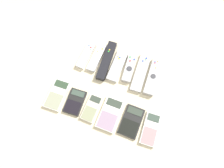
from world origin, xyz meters
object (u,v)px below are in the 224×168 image
(remote_1, at_px, (97,57))
(calculator_1, at_px, (75,102))
(remote_5, at_px, (141,72))
(calculator_5, at_px, (151,129))
(remote_3, at_px, (117,66))
(calculator_3, at_px, (110,114))
(remote_0, at_px, (86,55))
(remote_2, at_px, (107,61))
(remote_6, at_px, (153,76))
(calculator_0, at_px, (57,94))
(remote_4, at_px, (130,68))
(calculator_4, at_px, (131,121))
(calculator_2, at_px, (92,108))

(remote_1, xyz_separation_m, calculator_1, (-0.01, -0.26, -0.00))
(remote_5, distance_m, calculator_5, 0.28)
(remote_3, height_order, calculator_3, remote_3)
(remote_0, bearing_deg, remote_2, 5.96)
(remote_6, height_order, calculator_0, remote_6)
(remote_4, bearing_deg, calculator_4, -73.95)
(remote_6, xyz_separation_m, calculator_3, (-0.14, -0.25, -0.00))
(calculator_0, relative_size, calculator_2, 1.16)
(remote_5, xyz_separation_m, calculator_5, (0.12, -0.25, -0.00))
(remote_1, relative_size, calculator_4, 1.11)
(calculator_4, bearing_deg, calculator_1, -177.72)
(calculator_5, bearing_deg, remote_5, 114.17)
(remote_3, bearing_deg, remote_0, -179.29)
(calculator_1, bearing_deg, remote_3, 60.75)
(remote_0, xyz_separation_m, remote_1, (0.06, 0.01, -0.00))
(remote_0, xyz_separation_m, remote_6, (0.36, 0.00, 0.00))
(remote_2, bearing_deg, remote_4, -2.00)
(remote_1, distance_m, remote_2, 0.06)
(remote_3, xyz_separation_m, calculator_0, (-0.22, -0.24, -0.00))
(remote_1, bearing_deg, calculator_5, -33.28)
(remote_2, height_order, remote_3, remote_2)
(remote_1, height_order, calculator_4, remote_1)
(calculator_3, relative_size, calculator_4, 1.09)
(calculator_1, relative_size, calculator_4, 0.86)
(remote_5, bearing_deg, remote_0, 179.09)
(remote_1, xyz_separation_m, remote_3, (0.12, -0.01, -0.00))
(remote_1, bearing_deg, remote_5, 0.99)
(calculator_0, distance_m, calculator_3, 0.27)
(calculator_1, bearing_deg, remote_1, 85.73)
(remote_0, xyz_separation_m, remote_3, (0.17, -0.00, -0.00))
(calculator_0, bearing_deg, remote_1, 66.61)
(remote_3, xyz_separation_m, calculator_4, (0.15, -0.25, -0.00))
(calculator_2, height_order, calculator_5, calculator_5)
(remote_1, relative_size, calculator_5, 1.06)
(calculator_2, height_order, calculator_4, same)
(remote_3, xyz_separation_m, calculator_3, (0.05, -0.25, -0.00))
(remote_2, height_order, remote_5, remote_2)
(remote_1, height_order, remote_2, remote_2)
(remote_6, height_order, calculator_3, remote_6)
(remote_1, xyz_separation_m, calculator_2, (0.08, -0.26, -0.00))
(remote_3, bearing_deg, remote_4, 8.53)
(remote_1, height_order, remote_6, remote_6)
(calculator_3, bearing_deg, remote_0, 133.27)
(calculator_1, bearing_deg, calculator_4, -1.59)
(calculator_0, relative_size, calculator_4, 1.06)
(remote_1, relative_size, remote_3, 0.93)
(remote_4, relative_size, calculator_0, 1.01)
(remote_1, bearing_deg, calculator_4, -41.10)
(remote_1, bearing_deg, remote_6, 0.95)
(remote_6, relative_size, calculator_4, 1.36)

